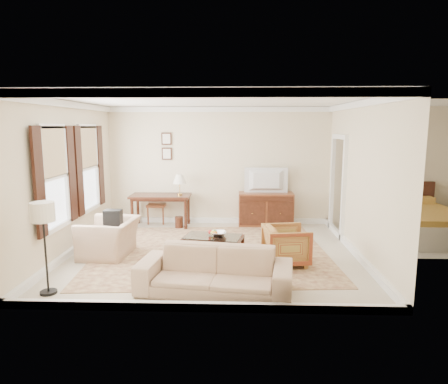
# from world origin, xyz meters

# --- Properties ---
(room_shell) EXTENTS (5.51, 5.01, 2.91)m
(room_shell) POSITION_xyz_m (0.00, 0.00, 2.47)
(room_shell) COLOR beige
(room_shell) RESTS_ON ground
(annex_bedroom) EXTENTS (3.00, 2.70, 2.90)m
(annex_bedroom) POSITION_xyz_m (4.49, 1.15, 0.34)
(annex_bedroom) COLOR beige
(annex_bedroom) RESTS_ON ground
(window_front) EXTENTS (0.12, 1.56, 1.80)m
(window_front) POSITION_xyz_m (-2.70, -0.70, 1.55)
(window_front) COLOR #CCB284
(window_front) RESTS_ON room_shell
(window_rear) EXTENTS (0.12, 1.56, 1.80)m
(window_rear) POSITION_xyz_m (-2.70, 0.90, 1.55)
(window_rear) COLOR #CCB284
(window_rear) RESTS_ON room_shell
(doorway) EXTENTS (0.10, 1.12, 2.25)m
(doorway) POSITION_xyz_m (2.71, 1.50, 1.08)
(doorway) COLOR white
(doorway) RESTS_ON room_shell
(rug) EXTENTS (4.69, 4.10, 0.01)m
(rug) POSITION_xyz_m (-0.05, 0.06, 0.01)
(rug) COLOR #57221D
(rug) RESTS_ON room_shell
(writing_desk) EXTENTS (1.44, 0.72, 0.79)m
(writing_desk) POSITION_xyz_m (-1.40, 2.04, 0.68)
(writing_desk) COLOR #472114
(writing_desk) RESTS_ON room_shell
(desk_chair) EXTENTS (0.53, 0.53, 1.05)m
(desk_chair) POSITION_xyz_m (-1.57, 2.39, 0.53)
(desk_chair) COLOR brown
(desk_chair) RESTS_ON room_shell
(desk_lamp) EXTENTS (0.32, 0.32, 0.50)m
(desk_lamp) POSITION_xyz_m (-0.93, 2.04, 1.04)
(desk_lamp) COLOR silver
(desk_lamp) RESTS_ON writing_desk
(framed_prints) EXTENTS (0.25, 0.04, 0.68)m
(framed_prints) POSITION_xyz_m (-1.30, 2.47, 1.94)
(framed_prints) COLOR #472114
(framed_prints) RESTS_ON room_shell
(sideboard) EXTENTS (1.33, 0.51, 0.82)m
(sideboard) POSITION_xyz_m (1.16, 2.21, 0.41)
(sideboard) COLOR brown
(sideboard) RESTS_ON room_shell
(tv) EXTENTS (1.01, 0.58, 0.13)m
(tv) POSITION_xyz_m (1.16, 2.19, 1.32)
(tv) COLOR black
(tv) RESTS_ON sideboard
(coffee_table) EXTENTS (1.16, 0.81, 0.45)m
(coffee_table) POSITION_xyz_m (0.02, -0.40, 0.34)
(coffee_table) COLOR #472114
(coffee_table) RESTS_ON room_shell
(fruit_bowl) EXTENTS (0.42, 0.42, 0.10)m
(fruit_bowl) POSITION_xyz_m (0.12, -0.36, 0.50)
(fruit_bowl) COLOR silver
(fruit_bowl) RESTS_ON coffee_table
(book_a) EXTENTS (0.28, 0.05, 0.38)m
(book_a) POSITION_xyz_m (-0.19, -0.23, 0.18)
(book_a) COLOR brown
(book_a) RESTS_ON coffee_table
(book_b) EXTENTS (0.25, 0.18, 0.38)m
(book_b) POSITION_xyz_m (0.11, -0.50, 0.17)
(book_b) COLOR brown
(book_b) RESTS_ON coffee_table
(striped_armchair) EXTENTS (0.79, 0.83, 0.76)m
(striped_armchair) POSITION_xyz_m (1.33, -0.59, 0.38)
(striped_armchair) COLOR brown
(striped_armchair) RESTS_ON room_shell
(club_armchair) EXTENTS (0.78, 1.12, 0.94)m
(club_armchair) POSITION_xyz_m (-1.95, -0.22, 0.47)
(club_armchair) COLOR tan
(club_armchair) RESTS_ON room_shell
(backpack) EXTENTS (0.23, 0.33, 0.40)m
(backpack) POSITION_xyz_m (-1.87, -0.19, 0.72)
(backpack) COLOR black
(backpack) RESTS_ON club_armchair
(sofa) EXTENTS (2.31, 0.96, 0.88)m
(sofa) POSITION_xyz_m (0.14, -1.85, 0.44)
(sofa) COLOR tan
(sofa) RESTS_ON room_shell
(floor_lamp) EXTENTS (0.34, 0.34, 1.37)m
(floor_lamp) POSITION_xyz_m (-2.30, -1.98, 1.13)
(floor_lamp) COLOR black
(floor_lamp) RESTS_ON room_shell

